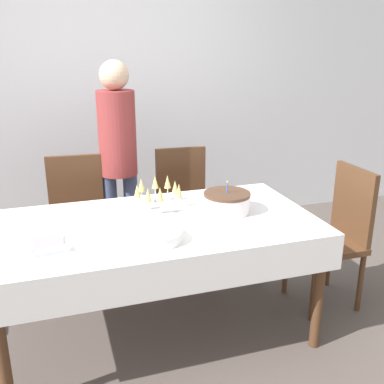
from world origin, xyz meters
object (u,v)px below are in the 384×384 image
at_px(dining_chair_far_right, 184,205).
at_px(birthday_cake, 227,202).
at_px(person_standing, 118,149).
at_px(plate_stack_main, 156,236).
at_px(dining_chair_far_left, 77,216).
at_px(dining_chair_right_end, 337,231).
at_px(champagne_tray, 158,197).

bearing_deg(dining_chair_far_right, birthday_cake, -87.50).
bearing_deg(person_standing, dining_chair_far_right, -13.92).
distance_m(plate_stack_main, person_standing, 1.20).
height_order(dining_chair_far_left, dining_chair_far_right, same).
relative_size(dining_chair_far_left, plate_stack_main, 3.54).
distance_m(dining_chair_far_left, dining_chair_right_end, 1.84).
xyz_separation_m(birthday_cake, champagne_tray, (-0.39, 0.18, 0.02)).
relative_size(dining_chair_far_left, birthday_cake, 3.37).
bearing_deg(dining_chair_far_right, plate_stack_main, -114.06).
xyz_separation_m(champagne_tray, person_standing, (-0.13, 0.73, 0.15)).
bearing_deg(birthday_cake, dining_chair_far_right, 92.50).
bearing_deg(plate_stack_main, champagne_tray, 75.01).
bearing_deg(birthday_cake, dining_chair_right_end, -1.80).
distance_m(dining_chair_right_end, champagne_tray, 1.24).
height_order(plate_stack_main, person_standing, person_standing).
distance_m(dining_chair_far_right, dining_chair_right_end, 1.16).
bearing_deg(dining_chair_far_right, champagne_tray, -120.16).
relative_size(dining_chair_right_end, plate_stack_main, 3.54).
bearing_deg(champagne_tray, plate_stack_main, -104.99).
relative_size(dining_chair_far_right, dining_chair_right_end, 1.00).
xyz_separation_m(dining_chair_far_right, dining_chair_right_end, (0.83, -0.81, 0.00)).
height_order(dining_chair_far_left, dining_chair_right_end, same).
height_order(dining_chair_far_right, birthday_cake, dining_chair_far_right).
relative_size(plate_stack_main, person_standing, 0.17).
bearing_deg(birthday_cake, person_standing, 119.61).
bearing_deg(dining_chair_right_end, dining_chair_far_right, 135.76).
relative_size(birthday_cake, person_standing, 0.18).
distance_m(dining_chair_far_left, birthday_cake, 1.19).
bearing_deg(dining_chair_far_left, plate_stack_main, -72.24).
bearing_deg(champagne_tray, birthday_cake, -24.45).
bearing_deg(dining_chair_far_left, dining_chair_right_end, -26.15).
bearing_deg(dining_chair_far_right, dining_chair_far_left, -179.99).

